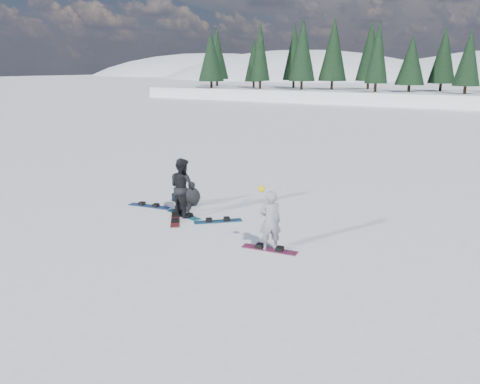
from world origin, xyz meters
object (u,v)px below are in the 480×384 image
object	(u,v)px
seated_rider	(191,197)
snowboard_loose_b	(176,219)
gear_bag	(179,197)
snowboarder_woman	(270,221)
snowboard_loose_a	(218,221)
snowboard_loose_c	(149,206)
snowboarder_man	(183,187)

from	to	relation	value
seated_rider	snowboard_loose_b	xyz separation A→B (m)	(0.46, -1.49, -0.31)
gear_bag	snowboard_loose_b	distance (m)	2.10
snowboarder_woman	seated_rider	size ratio (longest dim) A/B	1.60
snowboard_loose_b	snowboard_loose_a	distance (m)	1.36
snowboarder_woman	snowboard_loose_b	bearing A→B (deg)	-51.35
gear_bag	snowboard_loose_a	distance (m)	2.72
snowboard_loose_c	snowboard_loose_b	bearing A→B (deg)	-30.69
snowboard_loose_b	gear_bag	bearing A→B (deg)	177.48
snowboard_loose_a	seated_rider	bearing A→B (deg)	108.95
snowboard_loose_b	snowboard_loose_a	xyz separation A→B (m)	(1.26, 0.51, 0.00)
snowboard_loose_b	seated_rider	bearing A→B (deg)	160.97
gear_bag	snowboarder_man	bearing A→B (deg)	-48.55
snowboarder_man	snowboard_loose_c	world-z (taller)	snowboarder_man
snowboarder_woman	snowboarder_man	distance (m)	3.97
snowboarder_woman	seated_rider	world-z (taller)	snowboarder_woman
snowboard_loose_a	snowboarder_woman	bearing A→B (deg)	-69.38
snowboarder_man	snowboard_loose_c	bearing A→B (deg)	10.72
seated_rider	snowboarder_woman	bearing A→B (deg)	-48.49
snowboarder_woman	snowboard_loose_b	size ratio (longest dim) A/B	1.17
snowboarder_man	snowboard_loose_c	xyz separation A→B (m)	(-1.62, 0.20, -0.93)
snowboard_loose_b	snowboard_loose_c	distance (m)	1.84
snowboarder_man	snowboarder_woman	bearing A→B (deg)	178.59
seated_rider	snowboard_loose_c	xyz separation A→B (m)	(-1.24, -0.77, -0.31)
snowboarder_woman	snowboarder_man	world-z (taller)	snowboarder_man
snowboard_loose_c	seated_rider	bearing A→B (deg)	24.26
snowboarder_woman	snowboard_loose_a	size ratio (longest dim) A/B	1.17
snowboarder_man	snowboard_loose_c	distance (m)	1.88
snowboarder_woman	snowboard_loose_a	bearing A→B (deg)	-67.42
snowboard_loose_c	snowboard_loose_a	bearing A→B (deg)	-11.81
snowboard_loose_b	snowboard_loose_c	bearing A→B (deg)	-148.95
snowboard_loose_b	snowboarder_man	bearing A→B (deg)	151.89
seated_rider	snowboard_loose_b	world-z (taller)	seated_rider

